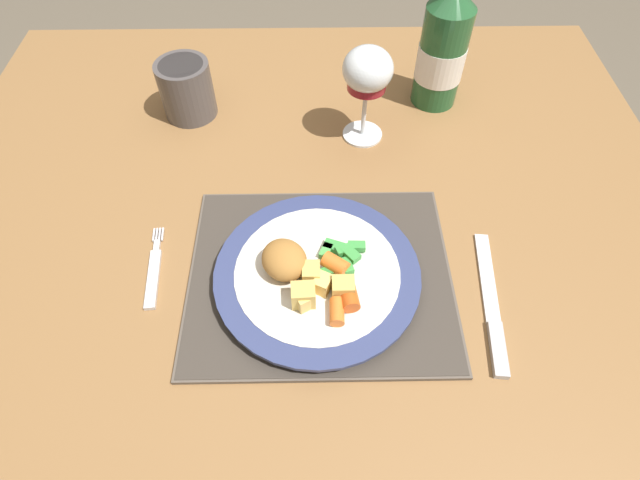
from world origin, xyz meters
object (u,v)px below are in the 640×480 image
drinking_cup (186,88)px  table_knife (492,312)px  fork (154,272)px  wine_glass (367,74)px  dining_table (306,223)px  dinner_plate (317,275)px  bottle (443,48)px

drinking_cup → table_knife: bearing=-43.1°
fork → wine_glass: (0.29, 0.27, 0.11)m
table_knife → wine_glass: wine_glass is taller
table_knife → wine_glass: 0.38m
table_knife → drinking_cup: (-0.43, 0.40, 0.05)m
dining_table → table_knife: table_knife is taller
dining_table → dinner_plate: 0.22m
dining_table → table_knife: bearing=-44.9°
dinner_plate → drinking_cup: 0.41m
dining_table → drinking_cup: size_ratio=12.13×
dining_table → bottle: 0.36m
bottle → dinner_plate: bearing=-118.7°
dining_table → dinner_plate: size_ratio=4.33×
dining_table → dinner_plate: (0.02, -0.18, 0.12)m
fork → wine_glass: bearing=42.8°
wine_glass → drinking_cup: size_ratio=1.68×
fork → wine_glass: wine_glass is taller
dining_table → drinking_cup: bearing=139.3°
dinner_plate → drinking_cup: drinking_cup is taller
bottle → drinking_cup: 0.42m
wine_glass → bottle: (0.13, 0.09, -0.02)m
bottle → drinking_cup: (-0.42, -0.03, -0.05)m
dining_table → fork: bearing=-139.9°
dining_table → bottle: size_ratio=4.40×
table_knife → wine_glass: bearing=112.4°
dinner_plate → table_knife: 0.22m
dining_table → bottle: bottle is taller
dinner_plate → table_knife: (0.22, -0.05, -0.01)m
dinner_plate → drinking_cup: bearing=121.1°
dinner_plate → dining_table: bearing=95.3°
dinner_plate → table_knife: size_ratio=1.25×
dinner_plate → table_knife: bearing=-12.9°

